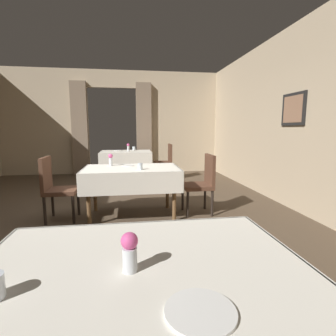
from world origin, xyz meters
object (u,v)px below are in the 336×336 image
Objects in this scene: glass_mid_c at (140,166)px; glass_far_c at (134,148)px; dining_table_far at (126,155)px; chair_mid_right at (202,181)px; chair_mid_left at (55,186)px; plate_far_b at (118,150)px; chair_far_right at (166,160)px; flower_vase_mid at (111,159)px; plate_mid_b at (128,166)px; dining_table_near at (143,282)px; flower_vase_near at (130,251)px; flower_vase_far at (128,147)px; dining_table_mid at (132,174)px; plate_near_c at (200,312)px.

glass_mid_c is 3.41m from glass_far_c.
chair_mid_right is (1.22, -2.88, -0.13)m from dining_table_far.
chair_mid_left reaches higher than plate_far_b.
glass_mid_c is 0.95× the size of glass_far_c.
chair_mid_right is 1.00× the size of chair_far_right.
plate_mid_b is (0.27, -0.07, -0.10)m from flower_vase_mid.
chair_mid_left reaches higher than dining_table_near.
flower_vase_near reaches higher than plate_far_b.
chair_mid_right and chair_far_right have the same top height.
chair_mid_left is 3.44m from glass_far_c.
flower_vase_far is (1.04, 2.86, 0.34)m from chair_mid_left.
plate_far_b is (-1.42, 3.12, 0.24)m from chair_mid_right.
flower_vase_mid reaches higher than dining_table_mid.
dining_table_mid is at bearing -88.85° from flower_vase_far.
plate_mid_b is (-0.07, 2.99, 0.10)m from dining_table_near.
flower_vase_near is (-0.05, -0.05, 0.18)m from dining_table_near.
chair_mid_left is 3.06m from flower_vase_near.
dining_table_mid is 3.13m from plate_far_b.
chair_mid_right is at bearing 68.53° from flower_vase_near.
dining_table_mid is 7.84× the size of plate_mid_b.
flower_vase_mid is 2.01× the size of glass_mid_c.
flower_vase_mid is (-0.20, -2.63, 0.21)m from dining_table_far.
chair_mid_left is 4.14× the size of plate_far_b.
glass_mid_c is (-0.07, 2.93, 0.04)m from plate_near_c.
glass_far_c is (1.19, 3.21, 0.28)m from chair_mid_left.
flower_vase_mid is 2.87m from plate_far_b.
chair_far_right is (1.03, -0.02, -0.13)m from dining_table_far.
plate_mid_b is 1.92× the size of glass_mid_c.
plate_near_c is 6.34m from glass_far_c.
glass_far_c reaches higher than dining_table_mid.
flower_vase_near is (-0.03, -2.87, 0.19)m from dining_table_mid.
dining_table_far is at bearing -123.59° from glass_far_c.
flower_vase_far is at bearing 90.18° from plate_mid_b.
plate_near_c is at bearing -67.66° from chair_mid_left.
plate_near_c is (0.22, -0.28, -0.08)m from flower_vase_near.
glass_far_c is at bearing 107.42° from chair_mid_right.
plate_near_c reaches higher than dining_table_near.
plate_mid_b is 2.95m from plate_far_b.
plate_far_b is at bearing 95.96° from dining_table_mid.
flower_vase_mid is at bearing 169.74° from chair_mid_right.
glass_far_c is at bearing 90.50° from glass_mid_c.
chair_mid_left is 4.90× the size of flower_vase_mid.
glass_far_c is (0.21, 0.32, 0.15)m from dining_table_far.
flower_vase_mid is 2.61m from flower_vase_far.
flower_vase_mid reaches higher than plate_near_c.
flower_vase_far is at bearing 90.28° from flower_vase_near.
chair_mid_right and chair_mid_left have the same top height.
flower_vase_mid is (-0.29, 3.11, 0.01)m from flower_vase_near.
chair_mid_right is at bearing 73.91° from plate_near_c.
dining_table_mid is 2.88m from flower_vase_near.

